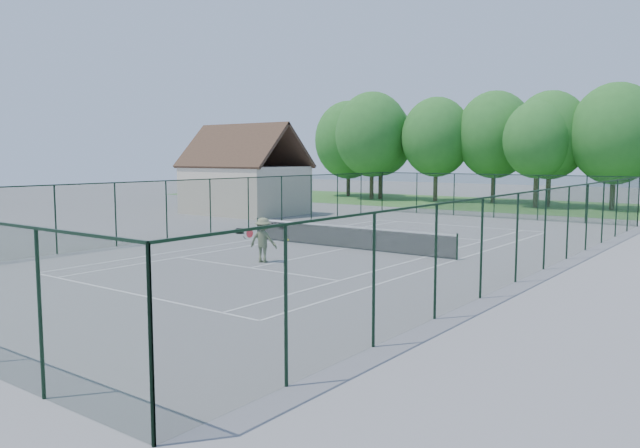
% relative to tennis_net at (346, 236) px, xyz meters
% --- Properties ---
extents(ground, '(140.00, 140.00, 0.00)m').
position_rel_tennis_net_xyz_m(ground, '(0.00, 0.00, -0.58)').
color(ground, gray).
rests_on(ground, ground).
extents(grass_far, '(80.00, 16.00, 0.01)m').
position_rel_tennis_net_xyz_m(grass_far, '(0.00, 30.00, -0.57)').
color(grass_far, '#498638').
rests_on(grass_far, ground).
extents(court_lines, '(11.05, 23.85, 0.01)m').
position_rel_tennis_net_xyz_m(court_lines, '(0.00, 0.00, -0.57)').
color(court_lines, white).
rests_on(court_lines, ground).
extents(tennis_net, '(11.08, 0.08, 1.10)m').
position_rel_tennis_net_xyz_m(tennis_net, '(0.00, 0.00, 0.00)').
color(tennis_net, black).
rests_on(tennis_net, ground).
extents(fence_enclosure, '(18.05, 36.05, 3.02)m').
position_rel_tennis_net_xyz_m(fence_enclosure, '(0.00, 0.00, 0.98)').
color(fence_enclosure, '#1A341E').
rests_on(fence_enclosure, ground).
extents(utility_building, '(8.60, 6.27, 6.63)m').
position_rel_tennis_net_xyz_m(utility_building, '(-16.00, 10.00, 2.54)').
color(utility_building, beige).
rests_on(utility_building, ground).
extents(tree_line_far, '(39.40, 6.40, 9.70)m').
position_rel_tennis_net_xyz_m(tree_line_far, '(0.00, 30.00, 5.42)').
color(tree_line_far, '#41331F').
rests_on(tree_line_far, ground).
extents(sports_bag_a, '(0.44, 0.36, 0.30)m').
position_rel_tennis_net_xyz_m(sports_bag_a, '(-7.74, 0.98, -0.42)').
color(sports_bag_a, black).
rests_on(sports_bag_a, ground).
extents(sports_bag_b, '(0.48, 0.38, 0.32)m').
position_rel_tennis_net_xyz_m(sports_bag_b, '(-7.52, 4.32, -0.42)').
color(sports_bag_b, black).
rests_on(sports_bag_b, ground).
extents(tennis_player, '(1.87, 0.93, 1.79)m').
position_rel_tennis_net_xyz_m(tennis_player, '(-0.48, -5.14, 0.32)').
color(tennis_player, '#5E6646').
rests_on(tennis_player, ground).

